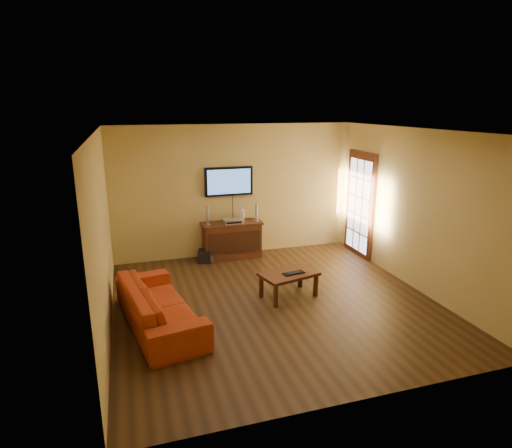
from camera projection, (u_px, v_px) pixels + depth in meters
name	position (u px, v px, depth m)	size (l,w,h in m)	color
ground_plane	(275.00, 302.00, 6.87)	(5.00, 5.00, 0.00)	#321F0E
room_walls	(263.00, 192.00, 6.99)	(5.00, 5.00, 5.00)	tan
french_door	(360.00, 206.00, 8.84)	(0.07, 1.02, 2.22)	#401C0E
media_console	(232.00, 240.00, 8.80)	(1.24, 0.47, 0.75)	#401C0E
television	(229.00, 181.00, 8.66)	(0.99, 0.08, 0.59)	black
coffee_table	(289.00, 276.00, 6.98)	(1.02, 0.75, 0.42)	#401C0E
sofa	(159.00, 298.00, 6.06)	(2.12, 0.62, 0.83)	#B23813
speaker_left	(207.00, 216.00, 8.48)	(0.11, 0.11, 0.40)	silver
speaker_right	(257.00, 213.00, 8.78)	(0.10, 0.10, 0.37)	silver
av_receiver	(233.00, 221.00, 8.64)	(0.37, 0.26, 0.08)	silver
game_console	(243.00, 216.00, 8.75)	(0.05, 0.18, 0.24)	white
subwoofer	(205.00, 256.00, 8.60)	(0.25, 0.25, 0.25)	black
bottle	(212.00, 260.00, 8.48)	(0.07, 0.07, 0.19)	white
keyboard	(294.00, 273.00, 6.92)	(0.38, 0.19, 0.02)	black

